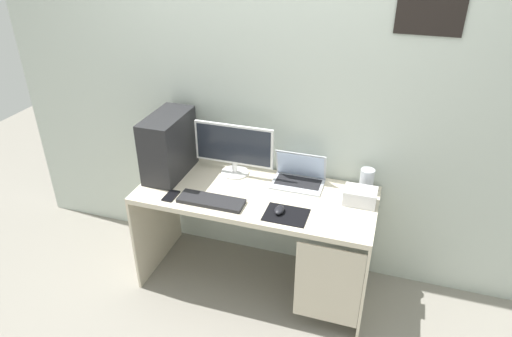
# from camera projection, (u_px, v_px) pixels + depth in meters

# --- Properties ---
(ground_plane) EXTENTS (8.00, 8.00, 0.00)m
(ground_plane) POSITION_uv_depth(u_px,v_px,m) (256.00, 280.00, 3.33)
(ground_plane) COLOR gray
(wall_back) EXTENTS (4.00, 0.05, 2.60)m
(wall_back) POSITION_uv_depth(u_px,v_px,m) (273.00, 93.00, 3.00)
(wall_back) COLOR beige
(wall_back) RESTS_ON ground_plane
(desk) EXTENTS (1.54, 0.65, 0.75)m
(desk) POSITION_uv_depth(u_px,v_px,m) (258.00, 213.00, 3.02)
(desk) COLOR beige
(desk) RESTS_ON ground_plane
(pc_tower) EXTENTS (0.22, 0.44, 0.43)m
(pc_tower) POSITION_uv_depth(u_px,v_px,m) (169.00, 145.00, 3.09)
(pc_tower) COLOR #232326
(pc_tower) RESTS_ON desk
(monitor) EXTENTS (0.55, 0.19, 0.37)m
(monitor) POSITION_uv_depth(u_px,v_px,m) (234.00, 149.00, 3.09)
(monitor) COLOR white
(monitor) RESTS_ON desk
(laptop) EXTENTS (0.34, 0.22, 0.21)m
(laptop) POSITION_uv_depth(u_px,v_px,m) (299.00, 177.00, 3.05)
(laptop) COLOR #B7BCC6
(laptop) RESTS_ON desk
(speaker) EXTENTS (0.09, 0.09, 0.16)m
(speaker) POSITION_uv_depth(u_px,v_px,m) (367.00, 180.00, 2.95)
(speaker) COLOR #B7BCC6
(speaker) RESTS_ON desk
(projector) EXTENTS (0.20, 0.14, 0.10)m
(projector) POSITION_uv_depth(u_px,v_px,m) (360.00, 196.00, 2.84)
(projector) COLOR silver
(projector) RESTS_ON desk
(keyboard) EXTENTS (0.42, 0.14, 0.02)m
(keyboard) POSITION_uv_depth(u_px,v_px,m) (211.00, 201.00, 2.86)
(keyboard) COLOR #232326
(keyboard) RESTS_ON desk
(mousepad) EXTENTS (0.26, 0.20, 0.00)m
(mousepad) POSITION_uv_depth(u_px,v_px,m) (286.00, 215.00, 2.75)
(mousepad) COLOR black
(mousepad) RESTS_ON desk
(mouse_left) EXTENTS (0.06, 0.10, 0.03)m
(mouse_left) POSITION_uv_depth(u_px,v_px,m) (279.00, 210.00, 2.76)
(mouse_left) COLOR black
(mouse_left) RESTS_ON mousepad
(cell_phone) EXTENTS (0.07, 0.13, 0.01)m
(cell_phone) POSITION_uv_depth(u_px,v_px,m) (171.00, 196.00, 2.92)
(cell_phone) COLOR black
(cell_phone) RESTS_ON desk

